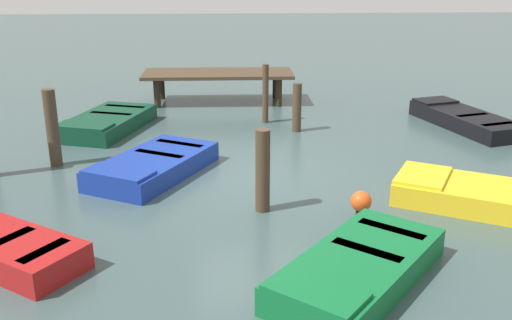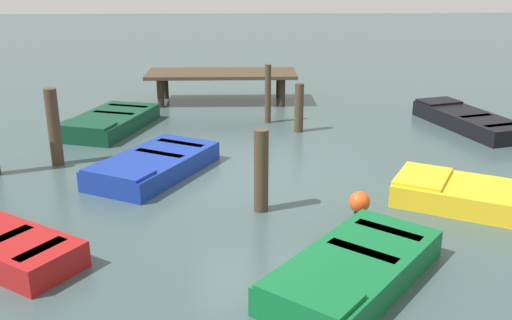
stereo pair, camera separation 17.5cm
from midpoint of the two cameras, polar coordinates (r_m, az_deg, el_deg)
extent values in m
plane|color=#384C4C|center=(11.75, -0.43, -1.62)|extent=(80.00, 80.00, 0.00)
cube|color=#423323|center=(17.92, -4.05, 8.52)|extent=(4.57, 1.70, 0.10)
cylinder|color=#2E2318|center=(18.62, 1.69, 7.47)|extent=(0.20, 0.20, 0.85)
cylinder|color=#2E2318|center=(17.48, 1.97, 6.70)|extent=(0.20, 0.20, 0.85)
cylinder|color=#2E2318|center=(18.72, -9.61, 7.27)|extent=(0.20, 0.20, 0.85)
cylinder|color=#2E2318|center=(17.58, -10.05, 6.49)|extent=(0.20, 0.20, 0.85)
cube|color=maroon|center=(9.30, -24.34, -7.85)|extent=(2.79, 2.33, 0.40)
cube|color=black|center=(9.24, -24.46, -7.07)|extent=(2.33, 1.92, 0.04)
cube|color=black|center=(9.07, -23.75, -7.18)|extent=(0.61, 0.78, 0.04)
cube|color=black|center=(8.52, -20.81, -8.47)|extent=(0.61, 0.78, 0.04)
cube|color=black|center=(16.17, 19.69, 3.76)|extent=(2.10, 3.59, 0.40)
cube|color=gray|center=(16.13, 19.74, 4.24)|extent=(1.70, 3.03, 0.04)
cube|color=black|center=(17.13, 17.05, 5.64)|extent=(1.23, 1.02, 0.06)
cube|color=#776E5D|center=(15.93, 20.32, 4.15)|extent=(0.94, 0.45, 0.04)
cube|color=#776E5D|center=(15.25, 22.50, 3.26)|extent=(0.94, 0.45, 0.04)
cube|color=#0C3823|center=(15.46, -14.80, 3.59)|extent=(2.28, 3.24, 0.40)
cube|color=maroon|center=(15.42, -14.84, 4.09)|extent=(1.84, 2.73, 0.04)
cube|color=#0C3823|center=(14.45, -17.02, 3.27)|extent=(1.47, 1.01, 0.06)
cube|color=maroon|center=(15.60, -14.47, 4.44)|extent=(1.17, 0.53, 0.04)
cube|color=maroon|center=(16.29, -13.13, 5.15)|extent=(1.17, 0.53, 0.04)
cube|color=navy|center=(11.96, -10.51, -0.56)|extent=(2.63, 3.22, 0.40)
cube|color=silver|center=(11.91, -10.55, 0.08)|extent=(2.15, 2.69, 0.04)
cube|color=navy|center=(11.05, -13.91, -1.18)|extent=(1.45, 1.17, 0.06)
cube|color=#A4A49F|center=(12.07, -9.97, 0.56)|extent=(1.10, 0.71, 0.04)
cube|color=#A4A49F|center=(12.69, -7.95, 1.58)|extent=(1.10, 0.71, 0.04)
cube|color=#0F602D|center=(8.03, 9.50, -10.59)|extent=(2.89, 3.13, 0.40)
cube|color=orange|center=(7.97, 9.56, -9.71)|extent=(2.39, 2.60, 0.04)
cube|color=#0F602D|center=(7.04, 5.17, -12.81)|extent=(1.33, 1.25, 0.06)
cube|color=#B06E1E|center=(8.13, 10.30, -8.83)|extent=(0.92, 0.80, 0.04)
cube|color=#B06E1E|center=(8.80, 12.69, -6.76)|extent=(0.92, 0.80, 0.04)
cube|color=gold|center=(10.94, 23.47, -3.74)|extent=(4.08, 3.08, 0.40)
cube|color=#4C3319|center=(10.89, 23.56, -3.06)|extent=(3.42, 2.53, 0.04)
cube|color=gold|center=(10.98, 15.75, -1.47)|extent=(1.35, 1.50, 0.06)
cylinder|color=#423323|center=(14.78, 3.73, 5.19)|extent=(0.23, 0.23, 1.25)
cylinder|color=#423323|center=(15.55, 0.62, 6.56)|extent=(0.17, 0.17, 1.59)
cylinder|color=#423323|center=(12.90, -19.87, 2.99)|extent=(0.26, 0.26, 1.66)
cylinder|color=#423323|center=(9.90, 0.16, -1.08)|extent=(0.25, 0.25, 1.47)
cylinder|color=#262626|center=(10.01, 9.78, -5.31)|extent=(0.16, 0.16, 0.12)
sphere|color=#E54C19|center=(9.92, 9.86, -4.04)|extent=(0.36, 0.36, 0.36)
camera|label=1|loc=(0.09, -90.43, -0.15)|focal=40.44mm
camera|label=2|loc=(0.09, 89.57, 0.15)|focal=40.44mm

